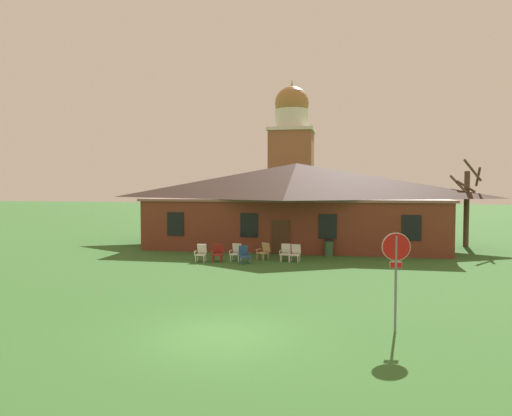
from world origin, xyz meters
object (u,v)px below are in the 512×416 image
at_px(lawn_chair_left_end, 236,252).
at_px(trash_bin, 329,248).
at_px(lawn_chair_near_door, 218,252).
at_px(lawn_chair_far_side, 286,252).
at_px(lawn_chair_right_end, 264,251).
at_px(stop_sign, 396,262).
at_px(lawn_chair_under_eave, 295,253).
at_px(lawn_chair_middle, 244,254).
at_px(lawn_chair_by_porch, 201,253).

bearing_deg(lawn_chair_left_end, trash_bin, 27.50).
xyz_separation_m(lawn_chair_near_door, lawn_chair_far_side, (3.69, 0.87, 0.00)).
bearing_deg(lawn_chair_right_end, stop_sign, -63.91).
xyz_separation_m(lawn_chair_under_eave, trash_bin, (1.77, 2.32, -0.00)).
height_order(lawn_chair_near_door, trash_bin, trash_bin).
relative_size(lawn_chair_middle, lawn_chair_far_side, 1.00).
distance_m(lawn_chair_near_door, lawn_chair_far_side, 3.79).
relative_size(stop_sign, trash_bin, 2.92).
bearing_deg(lawn_chair_left_end, lawn_chair_middle, -49.65).
height_order(lawn_chair_by_porch, lawn_chair_under_eave, same).
relative_size(lawn_chair_by_porch, lawn_chair_left_end, 1.00).
distance_m(lawn_chair_by_porch, lawn_chair_middle, 2.47).
height_order(lawn_chair_near_door, lawn_chair_middle, same).
relative_size(lawn_chair_near_door, lawn_chair_left_end, 1.00).
distance_m(lawn_chair_near_door, lawn_chair_left_end, 1.05).
xyz_separation_m(lawn_chair_middle, trash_bin, (4.44, 3.35, -0.00)).
bearing_deg(trash_bin, lawn_chair_right_end, -151.85).
distance_m(lawn_chair_by_porch, lawn_chair_left_end, 1.95).
height_order(lawn_chair_under_eave, trash_bin, trash_bin).
height_order(lawn_chair_near_door, lawn_chair_right_end, same).
bearing_deg(lawn_chair_by_porch, lawn_chair_left_end, 18.14).
relative_size(lawn_chair_middle, lawn_chair_under_eave, 1.00).
relative_size(stop_sign, lawn_chair_left_end, 2.99).
bearing_deg(lawn_chair_middle, lawn_chair_left_end, 130.35).
relative_size(lawn_chair_left_end, lawn_chair_middle, 1.00).
height_order(stop_sign, lawn_chair_left_end, stop_sign).
bearing_deg(lawn_chair_far_side, trash_bin, 42.97).
height_order(lawn_chair_near_door, lawn_chair_far_side, same).
bearing_deg(trash_bin, lawn_chair_under_eave, -127.36).
xyz_separation_m(stop_sign, lawn_chair_left_end, (-7.36, 11.34, -1.53)).
distance_m(lawn_chair_by_porch, trash_bin, 7.63).
relative_size(stop_sign, lawn_chair_middle, 2.99).
height_order(stop_sign, lawn_chair_middle, stop_sign).
bearing_deg(lawn_chair_left_end, stop_sign, -57.01).
distance_m(lawn_chair_left_end, lawn_chair_middle, 0.94).
xyz_separation_m(stop_sign, lawn_chair_by_porch, (-9.21, 10.73, -1.53)).
relative_size(lawn_chair_by_porch, lawn_chair_near_door, 1.00).
height_order(lawn_chair_middle, trash_bin, trash_bin).
bearing_deg(lawn_chair_right_end, lawn_chair_far_side, -11.12).
bearing_deg(lawn_chair_right_end, lawn_chair_near_door, -155.24).
distance_m(lawn_chair_under_eave, trash_bin, 2.92).
relative_size(lawn_chair_far_side, trash_bin, 0.98).
distance_m(lawn_chair_far_side, lawn_chair_under_eave, 0.58).
distance_m(stop_sign, lawn_chair_middle, 12.68).
distance_m(lawn_chair_left_end, lawn_chair_far_side, 2.76).
bearing_deg(lawn_chair_middle, lawn_chair_right_end, 59.15).
xyz_separation_m(lawn_chair_near_door, lawn_chair_left_end, (0.97, 0.41, 0.00)).
relative_size(lawn_chair_left_end, lawn_chair_right_end, 1.00).
xyz_separation_m(lawn_chair_by_porch, lawn_chair_right_end, (3.32, 1.32, 0.00)).
relative_size(lawn_chair_by_porch, lawn_chair_far_side, 1.00).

